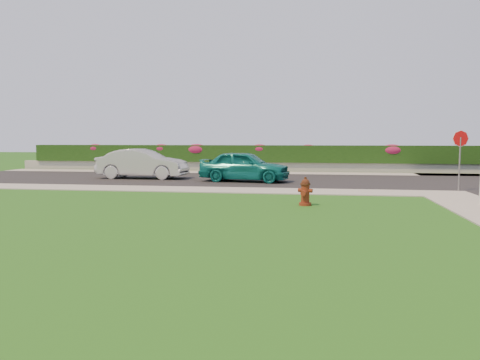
% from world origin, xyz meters
% --- Properties ---
extents(ground, '(120.00, 120.00, 0.00)m').
position_xyz_m(ground, '(0.00, 0.00, 0.00)').
color(ground, black).
rests_on(ground, ground).
extents(street_far, '(26.00, 8.00, 0.04)m').
position_xyz_m(street_far, '(-5.00, 14.00, 0.02)').
color(street_far, black).
rests_on(street_far, ground).
extents(sidewalk_far, '(24.00, 2.00, 0.04)m').
position_xyz_m(sidewalk_far, '(-6.00, 9.00, 0.02)').
color(sidewalk_far, gray).
rests_on(sidewalk_far, ground).
extents(curb_corner, '(2.00, 2.00, 0.04)m').
position_xyz_m(curb_corner, '(7.00, 9.00, 0.02)').
color(curb_corner, gray).
rests_on(curb_corner, ground).
extents(sidewalk_beyond, '(34.00, 2.00, 0.04)m').
position_xyz_m(sidewalk_beyond, '(-1.00, 19.00, 0.02)').
color(sidewalk_beyond, gray).
rests_on(sidewalk_beyond, ground).
extents(retaining_wall, '(34.00, 0.40, 0.60)m').
position_xyz_m(retaining_wall, '(-1.00, 20.50, 0.30)').
color(retaining_wall, gray).
rests_on(retaining_wall, ground).
extents(hedge, '(32.00, 0.90, 1.10)m').
position_xyz_m(hedge, '(-1.00, 20.60, 1.15)').
color(hedge, black).
rests_on(hedge, retaining_wall).
extents(fire_hydrant, '(0.47, 0.45, 0.90)m').
position_xyz_m(fire_hydrant, '(1.79, 5.15, 0.43)').
color(fire_hydrant, '#561D0D').
rests_on(fire_hydrant, ground).
extents(sedan_teal, '(4.58, 2.34, 1.49)m').
position_xyz_m(sedan_teal, '(-1.28, 12.78, 0.79)').
color(sedan_teal, '#0D6A65').
rests_on(sedan_teal, street_far).
extents(sedan_silver, '(4.70, 1.71, 1.54)m').
position_xyz_m(sedan_silver, '(-6.84, 13.72, 0.81)').
color(sedan_silver, '#AEB2B7').
rests_on(sedan_silver, street_far).
extents(stop_sign, '(0.66, 0.17, 2.45)m').
position_xyz_m(stop_sign, '(7.74, 9.95, 1.81)').
color(stop_sign, slate).
rests_on(stop_sign, ground).
extents(flower_clump_a, '(1.19, 0.76, 0.59)m').
position_xyz_m(flower_clump_a, '(-12.77, 20.50, 1.46)').
color(flower_clump_a, '#A21B45').
rests_on(flower_clump_a, hedge).
extents(flower_clump_b, '(1.19, 0.77, 0.60)m').
position_xyz_m(flower_clump_b, '(-8.07, 20.50, 1.46)').
color(flower_clump_b, '#A21B45').
rests_on(flower_clump_b, hedge).
extents(flower_clump_c, '(1.45, 0.93, 0.73)m').
position_xyz_m(flower_clump_c, '(-5.64, 20.50, 1.41)').
color(flower_clump_c, '#A21B45').
rests_on(flower_clump_c, hedge).
extents(flower_clump_d, '(1.21, 0.78, 0.60)m').
position_xyz_m(flower_clump_d, '(-1.44, 20.50, 1.46)').
color(flower_clump_d, '#A21B45').
rests_on(flower_clump_d, hedge).
extents(flower_clump_e, '(1.03, 0.66, 0.52)m').
position_xyz_m(flower_clump_e, '(1.67, 20.50, 1.50)').
color(flower_clump_e, '#A21B45').
rests_on(flower_clump_e, hedge).
extents(flower_clump_f, '(1.44, 0.93, 0.72)m').
position_xyz_m(flower_clump_f, '(6.83, 20.50, 1.41)').
color(flower_clump_f, '#A21B45').
rests_on(flower_clump_f, hedge).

